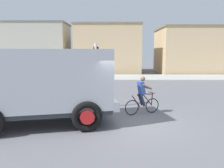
{
  "coord_description": "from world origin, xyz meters",
  "views": [
    {
      "loc": [
        -0.8,
        -8.84,
        2.82
      ],
      "look_at": [
        -0.87,
        2.5,
        1.2
      ],
      "focal_mm": 36.79,
      "sensor_mm": 36.0,
      "label": 1
    }
  ],
  "objects_px": {
    "truck_foreground": "(42,82)",
    "cyclist": "(142,95)",
    "car_red_near": "(26,77)",
    "pedestrian_near_kerb": "(76,76)",
    "traffic_light_pole": "(96,67)"
  },
  "relations": [
    {
      "from": "truck_foreground",
      "to": "cyclist",
      "type": "relative_size",
      "value": 3.38
    },
    {
      "from": "cyclist",
      "to": "car_red_near",
      "type": "relative_size",
      "value": 0.4
    },
    {
      "from": "truck_foreground",
      "to": "car_red_near",
      "type": "relative_size",
      "value": 1.37
    },
    {
      "from": "truck_foreground",
      "to": "car_red_near",
      "type": "height_order",
      "value": "truck_foreground"
    },
    {
      "from": "car_red_near",
      "to": "pedestrian_near_kerb",
      "type": "xyz_separation_m",
      "value": [
        4.03,
        -0.23,
        0.03
      ]
    },
    {
      "from": "cyclist",
      "to": "car_red_near",
      "type": "bearing_deg",
      "value": 135.61
    },
    {
      "from": "truck_foreground",
      "to": "pedestrian_near_kerb",
      "type": "relative_size",
      "value": 3.59
    },
    {
      "from": "car_red_near",
      "to": "pedestrian_near_kerb",
      "type": "bearing_deg",
      "value": -3.31
    },
    {
      "from": "cyclist",
      "to": "traffic_light_pole",
      "type": "xyz_separation_m",
      "value": [
        -2.15,
        1.11,
        1.2
      ]
    },
    {
      "from": "cyclist",
      "to": "car_red_near",
      "type": "xyz_separation_m",
      "value": [
        -8.28,
        8.1,
        -0.05
      ]
    },
    {
      "from": "truck_foreground",
      "to": "cyclist",
      "type": "xyz_separation_m",
      "value": [
        4.04,
        1.45,
        -0.8
      ]
    },
    {
      "from": "truck_foreground",
      "to": "traffic_light_pole",
      "type": "height_order",
      "value": "traffic_light_pole"
    },
    {
      "from": "traffic_light_pole",
      "to": "pedestrian_near_kerb",
      "type": "bearing_deg",
      "value": 107.19
    },
    {
      "from": "car_red_near",
      "to": "pedestrian_near_kerb",
      "type": "height_order",
      "value": "pedestrian_near_kerb"
    },
    {
      "from": "traffic_light_pole",
      "to": "pedestrian_near_kerb",
      "type": "xyz_separation_m",
      "value": [
        -2.09,
        6.77,
        -1.22
      ]
    }
  ]
}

